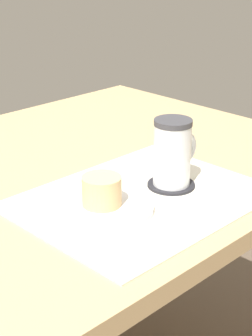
# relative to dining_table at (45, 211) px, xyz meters

# --- Properties ---
(dining_table) EXTENTS (1.23, 0.82, 0.71)m
(dining_table) POSITION_rel_dining_table_xyz_m (0.00, 0.00, 0.00)
(dining_table) COLOR tan
(dining_table) RESTS_ON ground_plane
(placemat) EXTENTS (0.43, 0.34, 0.00)m
(placemat) POSITION_rel_dining_table_xyz_m (0.07, -0.21, 0.08)
(placemat) COLOR silver
(placemat) RESTS_ON dining_table
(pastry_plate) EXTENTS (0.18, 0.18, 0.01)m
(pastry_plate) POSITION_rel_dining_table_xyz_m (-0.02, -0.19, 0.08)
(pastry_plate) COLOR white
(pastry_plate) RESTS_ON placemat
(pastry) EXTENTS (0.07, 0.07, 0.05)m
(pastry) POSITION_rel_dining_table_xyz_m (-0.02, -0.19, 0.11)
(pastry) COLOR #E5BC7F
(pastry) RESTS_ON pastry_plate
(coffee_coaster) EXTENTS (0.09, 0.09, 0.00)m
(coffee_coaster) POSITION_rel_dining_table_xyz_m (0.14, -0.21, 0.08)
(coffee_coaster) COLOR #232328
(coffee_coaster) RESTS_ON placemat
(coffee_mug) EXTENTS (0.10, 0.07, 0.13)m
(coffee_mug) POSITION_rel_dining_table_xyz_m (0.15, -0.21, 0.15)
(coffee_mug) COLOR white
(coffee_mug) RESTS_ON coffee_coaster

